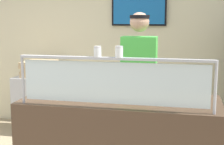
% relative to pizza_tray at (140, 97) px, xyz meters
% --- Properties ---
extents(shop_rear_unit, '(6.23, 0.13, 2.70)m').
position_rel_pizza_tray_xyz_m(shop_rear_unit, '(-0.17, 1.96, 0.39)').
color(shop_rear_unit, beige).
rests_on(shop_rear_unit, ground).
extents(sneeze_guard, '(1.66, 0.06, 0.43)m').
position_rel_pizza_tray_xyz_m(sneeze_guard, '(-0.17, -0.39, 0.26)').
color(sneeze_guard, '#B2B5BC').
rests_on(sneeze_guard, serving_counter).
extents(pizza_tray, '(0.46, 0.46, 0.04)m').
position_rel_pizza_tray_xyz_m(pizza_tray, '(0.00, 0.00, 0.00)').
color(pizza_tray, '#9EA0A8').
rests_on(pizza_tray, serving_counter).
extents(pizza_server, '(0.13, 0.29, 0.01)m').
position_rel_pizza_tray_xyz_m(pizza_server, '(0.01, -0.02, 0.02)').
color(pizza_server, '#ADAFB7').
rests_on(pizza_server, pizza_tray).
extents(parmesan_shaker, '(0.06, 0.06, 0.09)m').
position_rel_pizza_tray_xyz_m(parmesan_shaker, '(-0.31, -0.39, 0.45)').
color(parmesan_shaker, white).
rests_on(parmesan_shaker, sneeze_guard).
extents(pepper_flake_shaker, '(0.07, 0.07, 0.09)m').
position_rel_pizza_tray_xyz_m(pepper_flake_shaker, '(-0.12, -0.39, 0.46)').
color(pepper_flake_shaker, white).
rests_on(pepper_flake_shaker, sneeze_guard).
extents(worker_figure, '(0.41, 0.50, 1.76)m').
position_rel_pizza_tray_xyz_m(worker_figure, '(-0.08, 0.55, 0.04)').
color(worker_figure, '#23232D').
rests_on(worker_figure, ground).
extents(prep_shelf, '(0.70, 0.55, 0.85)m').
position_rel_pizza_tray_xyz_m(prep_shelf, '(-1.68, 1.47, -0.54)').
color(prep_shelf, '#B7BABF').
rests_on(prep_shelf, ground).
extents(pizza_box_stack, '(0.49, 0.47, 0.22)m').
position_rel_pizza_tray_xyz_m(pizza_box_stack, '(-1.68, 1.47, -0.01)').
color(pizza_box_stack, tan).
rests_on(pizza_box_stack, prep_shelf).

